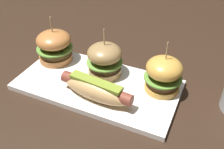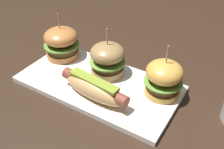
{
  "view_description": "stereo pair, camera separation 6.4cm",
  "coord_description": "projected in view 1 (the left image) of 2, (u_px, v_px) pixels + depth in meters",
  "views": [
    {
      "loc": [
        0.25,
        -0.47,
        0.44
      ],
      "look_at": [
        0.04,
        0.0,
        0.05
      ],
      "focal_mm": 41.78,
      "sensor_mm": 36.0,
      "label": 1
    },
    {
      "loc": [
        0.31,
        -0.44,
        0.44
      ],
      "look_at": [
        0.04,
        0.0,
        0.05
      ],
      "focal_mm": 41.78,
      "sensor_mm": 36.0,
      "label": 2
    }
  ],
  "objects": [
    {
      "name": "hot_dog",
      "position": [
        96.0,
        89.0,
        0.62
      ],
      "size": [
        0.19,
        0.07,
        0.05
      ],
      "color": "tan",
      "rests_on": "platter_main"
    },
    {
      "name": "platter_main",
      "position": [
        98.0,
        85.0,
        0.68
      ],
      "size": [
        0.42,
        0.21,
        0.01
      ],
      "primitive_type": "cube",
      "color": "white",
      "rests_on": "ground"
    },
    {
      "name": "slider_center",
      "position": [
        104.0,
        59.0,
        0.69
      ],
      "size": [
        0.1,
        0.1,
        0.14
      ],
      "color": "#987647",
      "rests_on": "platter_main"
    },
    {
      "name": "slider_right",
      "position": [
        163.0,
        74.0,
        0.63
      ],
      "size": [
        0.09,
        0.09,
        0.14
      ],
      "color": "gold",
      "rests_on": "platter_main"
    },
    {
      "name": "ground_plane",
      "position": [
        98.0,
        87.0,
        0.69
      ],
      "size": [
        3.0,
        3.0,
        0.0
      ],
      "primitive_type": "plane",
      "color": "black"
    },
    {
      "name": "slider_left",
      "position": [
        54.0,
        46.0,
        0.74
      ],
      "size": [
        0.1,
        0.1,
        0.14
      ],
      "color": "#B77139",
      "rests_on": "platter_main"
    }
  ]
}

